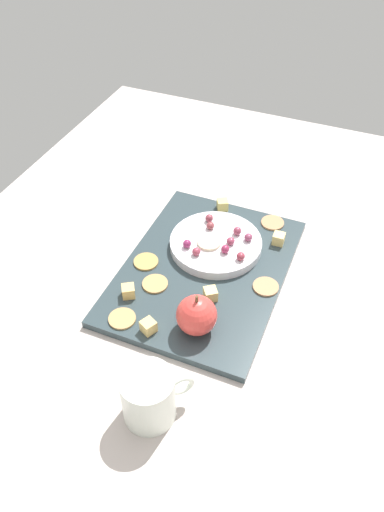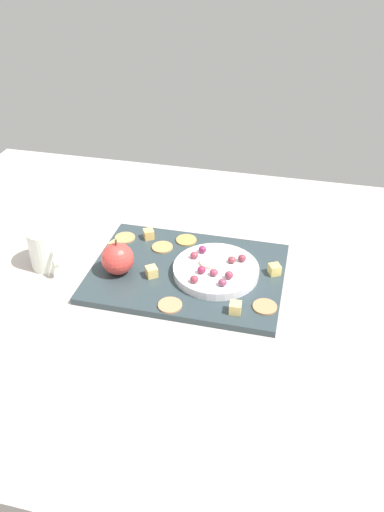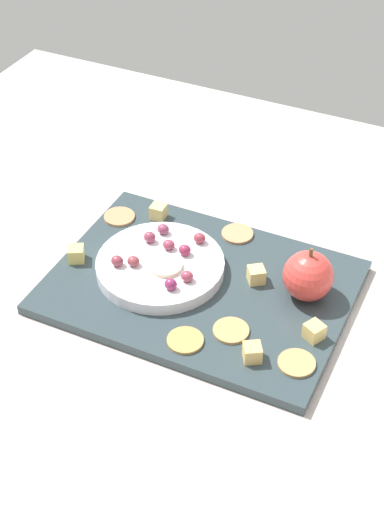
% 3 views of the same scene
% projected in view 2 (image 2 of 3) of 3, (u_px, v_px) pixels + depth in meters
% --- Properties ---
extents(table, '(1.36, 1.05, 0.05)m').
position_uv_depth(table, '(167.00, 285.00, 1.09)').
color(table, '#BEB0A9').
rests_on(table, ground).
extents(platter, '(0.40, 0.29, 0.01)m').
position_uv_depth(platter, '(187.00, 273.00, 1.07)').
color(platter, '#2F3D42').
rests_on(platter, table).
extents(serving_dish, '(0.18, 0.18, 0.02)m').
position_uv_depth(serving_dish, '(216.00, 270.00, 1.05)').
color(serving_dish, white).
rests_on(serving_dish, platter).
extents(apple_whole, '(0.07, 0.07, 0.07)m').
position_uv_depth(apple_whole, '(118.00, 259.00, 1.04)').
color(apple_whole, '#D43E37').
rests_on(apple_whole, platter).
extents(apple_stem, '(0.01, 0.00, 0.01)m').
position_uv_depth(apple_stem, '(116.00, 242.00, 1.02)').
color(apple_stem, brown).
rests_on(apple_stem, apple_whole).
extents(cheese_cube_0, '(0.02, 0.02, 0.02)m').
position_uv_depth(cheese_cube_0, '(235.00, 308.00, 0.95)').
color(cheese_cube_0, '#F2D178').
rests_on(cheese_cube_0, platter).
extents(cheese_cube_1, '(0.03, 0.03, 0.02)m').
position_uv_depth(cheese_cube_1, '(275.00, 269.00, 1.05)').
color(cheese_cube_1, '#EBD26E').
rests_on(cheese_cube_1, platter).
extents(cheese_cube_2, '(0.03, 0.03, 0.02)m').
position_uv_depth(cheese_cube_2, '(152.00, 272.00, 1.04)').
color(cheese_cube_2, '#F3D478').
rests_on(cheese_cube_2, platter).
extents(cheese_cube_3, '(0.03, 0.03, 0.02)m').
position_uv_depth(cheese_cube_3, '(115.00, 247.00, 1.12)').
color(cheese_cube_3, '#E8C46E').
rests_on(cheese_cube_3, platter).
extents(cheese_cube_4, '(0.03, 0.03, 0.02)m').
position_uv_depth(cheese_cube_4, '(149.00, 234.00, 1.16)').
color(cheese_cube_4, '#EFC26B').
rests_on(cheese_cube_4, platter).
extents(cracker_0, '(0.05, 0.05, 0.00)m').
position_uv_depth(cracker_0, '(162.00, 247.00, 1.13)').
color(cracker_0, tan).
rests_on(cracker_0, platter).
extents(cracker_1, '(0.05, 0.05, 0.00)m').
position_uv_depth(cracker_1, '(265.00, 307.00, 0.97)').
color(cracker_1, tan).
rests_on(cracker_1, platter).
extents(cracker_2, '(0.05, 0.05, 0.00)m').
position_uv_depth(cracker_2, '(170.00, 305.00, 0.97)').
color(cracker_2, tan).
rests_on(cracker_2, platter).
extents(cracker_3, '(0.05, 0.05, 0.00)m').
position_uv_depth(cracker_3, '(125.00, 238.00, 1.16)').
color(cracker_3, tan).
rests_on(cracker_3, platter).
extents(cracker_4, '(0.05, 0.05, 0.00)m').
position_uv_depth(cracker_4, '(186.00, 240.00, 1.15)').
color(cracker_4, tan).
rests_on(cracker_4, platter).
extents(grape_0, '(0.02, 0.02, 0.02)m').
position_uv_depth(grape_0, '(242.00, 258.00, 1.06)').
color(grape_0, brown).
rests_on(grape_0, serving_dish).
extents(grape_1, '(0.02, 0.02, 0.01)m').
position_uv_depth(grape_1, '(194.00, 255.00, 1.07)').
color(grape_1, '#983A4D').
rests_on(grape_1, serving_dish).
extents(grape_2, '(0.02, 0.02, 0.02)m').
position_uv_depth(grape_2, '(202.00, 270.00, 1.02)').
color(grape_2, '#90294A').
rests_on(grape_2, serving_dish).
extents(grape_3, '(0.02, 0.02, 0.01)m').
position_uv_depth(grape_3, '(214.00, 272.00, 1.02)').
color(grape_3, '#923951').
rests_on(grape_3, serving_dish).
extents(grape_4, '(0.02, 0.02, 0.01)m').
position_uv_depth(grape_4, '(232.00, 260.00, 1.05)').
color(grape_4, brown).
rests_on(grape_4, serving_dish).
extents(grape_5, '(0.02, 0.02, 0.02)m').
position_uv_depth(grape_5, '(229.00, 275.00, 1.01)').
color(grape_5, '#8E384E').
rests_on(grape_5, serving_dish).
extents(grape_6, '(0.02, 0.02, 0.01)m').
position_uv_depth(grape_6, '(222.00, 282.00, 0.99)').
color(grape_6, '#853A56').
rests_on(grape_6, serving_dish).
extents(grape_7, '(0.02, 0.02, 0.02)m').
position_uv_depth(grape_7, '(194.00, 279.00, 1.00)').
color(grape_7, '#943444').
rests_on(grape_7, serving_dish).
extents(grape_8, '(0.02, 0.02, 0.02)m').
position_uv_depth(grape_8, '(202.00, 249.00, 1.08)').
color(grape_8, '#852755').
rests_on(grape_8, serving_dish).
extents(apple_slice_0, '(0.04, 0.04, 0.01)m').
position_uv_depth(apple_slice_0, '(210.00, 262.00, 1.05)').
color(apple_slice_0, beige).
rests_on(apple_slice_0, serving_dish).
extents(cup, '(0.09, 0.09, 0.09)m').
position_uv_depth(cup, '(48.00, 248.00, 1.08)').
color(cup, silver).
rests_on(cup, table).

